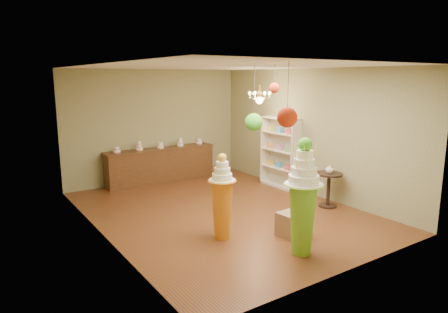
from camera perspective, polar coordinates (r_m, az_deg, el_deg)
floor at (r=8.55m, az=-0.33°, el=-7.79°), size 6.50×6.50×0.00m
ceiling at (r=8.09m, az=-0.36°, el=12.75°), size 6.50×6.50×0.00m
wall_back at (r=11.01m, az=-9.79°, el=4.35°), size 5.00×0.04×3.00m
wall_front at (r=5.81m, az=17.71°, el=-2.07°), size 5.00×0.04×3.00m
wall_left at (r=7.13m, az=-17.32°, el=0.34°), size 0.04×6.50×3.00m
wall_right at (r=9.78m, az=11.96°, el=3.42°), size 0.04×6.50×3.00m
pedestal_green at (r=6.45m, az=11.18°, el=-6.78°), size 0.74×0.74×1.89m
pedestal_orange at (r=6.97m, az=-0.26°, el=-6.64°), size 0.46×0.46×1.52m
burlap_riser at (r=7.31m, az=9.86°, el=-9.55°), size 0.51×0.51×0.43m
sideboard at (r=10.93m, az=-9.00°, el=-1.12°), size 3.04×0.54×1.16m
shelving_unit at (r=10.33m, az=8.02°, el=0.60°), size 0.33×1.20×1.80m
round_table at (r=8.99m, az=14.72°, el=-3.96°), size 0.73×0.73×0.76m
vase at (r=8.90m, az=14.83°, el=-1.72°), size 0.22×0.22×0.18m
pom_red_left at (r=5.66m, az=9.01°, el=5.55°), size 0.29×0.29×0.91m
pom_green_mid at (r=7.23m, az=4.28°, el=4.92°), size 0.32×0.32×1.17m
pom_red_right at (r=6.59m, az=7.19°, el=9.71°), size 0.17×0.17×0.46m
chandelier at (r=9.73m, az=5.10°, el=8.33°), size 0.71×0.71×0.85m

